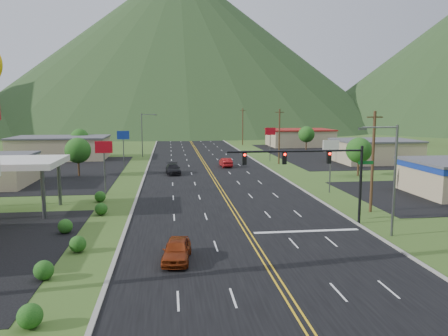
{
  "coord_description": "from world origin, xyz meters",
  "views": [
    {
      "loc": [
        -6.3,
        -22.4,
        10.41
      ],
      "look_at": [
        -1.1,
        19.2,
        4.5
      ],
      "focal_mm": 35.0,
      "sensor_mm": 36.0,
      "label": 1
    }
  ],
  "objects": [
    {
      "name": "tree_east_b",
      "position": [
        26.0,
        78.0,
        3.89
      ],
      "size": [
        3.84,
        3.84,
        5.82
      ],
      "color": "#382314",
      "rests_on": "ground"
    },
    {
      "name": "car_dark_mid",
      "position": [
        -5.85,
        45.08,
        0.77
      ],
      "size": [
        2.45,
        5.4,
        1.54
      ],
      "primitive_type": "imported",
      "rotation": [
        0.0,
        0.0,
        0.06
      ],
      "color": "black",
      "rests_on": "ground"
    },
    {
      "name": "utility_pole_b",
      "position": [
        13.5,
        55.0,
        5.13
      ],
      "size": [
        1.6,
        0.28,
        10.0
      ],
      "color": "#382314",
      "rests_on": "ground"
    },
    {
      "name": "streetlight_east",
      "position": [
        11.18,
        10.0,
        5.18
      ],
      "size": [
        3.28,
        0.25,
        9.0
      ],
      "color": "#59595E",
      "rests_on": "ground"
    },
    {
      "name": "ground",
      "position": [
        0.0,
        0.0,
        0.0
      ],
      "size": [
        500.0,
        500.0,
        0.0
      ],
      "primitive_type": "plane",
      "color": "#304318",
      "rests_on": "ground"
    },
    {
      "name": "tree_west_a",
      "position": [
        -20.0,
        45.0,
        3.89
      ],
      "size": [
        3.84,
        3.84,
        5.82
      ],
      "color": "#382314",
      "rests_on": "ground"
    },
    {
      "name": "utility_pole_d",
      "position": [
        13.5,
        135.0,
        5.13
      ],
      "size": [
        1.6,
        0.28,
        10.0
      ],
      "color": "#382314",
      "rests_on": "ground"
    },
    {
      "name": "car_red_near",
      "position": [
        -5.95,
        6.21,
        0.76
      ],
      "size": [
        2.28,
        4.63,
        1.52
      ],
      "primitive_type": "imported",
      "rotation": [
        0.0,
        0.0,
        -0.11
      ],
      "color": "maroon",
      "rests_on": "ground"
    },
    {
      "name": "pole_sign_east_a",
      "position": [
        13.0,
        28.0,
        5.05
      ],
      "size": [
        2.0,
        0.18,
        6.4
      ],
      "color": "#59595E",
      "rests_on": "ground"
    },
    {
      "name": "tree_east_a",
      "position": [
        22.0,
        40.0,
        3.89
      ],
      "size": [
        3.84,
        3.84,
        5.82
      ],
      "color": "#382314",
      "rests_on": "ground"
    },
    {
      "name": "tree_west_b",
      "position": [
        -25.0,
        72.0,
        3.89
      ],
      "size": [
        3.84,
        3.84,
        5.82
      ],
      "color": "#382314",
      "rests_on": "ground"
    },
    {
      "name": "car_red_far",
      "position": [
        3.33,
        52.17,
        0.77
      ],
      "size": [
        1.89,
        4.76,
        1.54
      ],
      "primitive_type": "imported",
      "rotation": [
        0.0,
        0.0,
        3.2
      ],
      "color": "maroon",
      "rests_on": "ground"
    },
    {
      "name": "curb_west",
      "position": [
        -10.15,
        0.0,
        0.0
      ],
      "size": [
        0.3,
        460.0,
        0.14
      ],
      "primitive_type": "cube",
      "color": "gray",
      "rests_on": "ground"
    },
    {
      "name": "mountain_n",
      "position": [
        0.0,
        220.0,
        42.5
      ],
      "size": [
        220.0,
        220.0,
        85.0
      ],
      "primitive_type": "cone",
      "color": "#193317",
      "rests_on": "ground"
    },
    {
      "name": "building_east_mid",
      "position": [
        32.0,
        55.0,
        2.16
      ],
      "size": [
        14.4,
        11.4,
        4.3
      ],
      "color": "tan",
      "rests_on": "ground"
    },
    {
      "name": "gas_canopy",
      "position": [
        -22.0,
        22.0,
        4.87
      ],
      "size": [
        10.0,
        8.0,
        5.3
      ],
      "color": "white",
      "rests_on": "ground"
    },
    {
      "name": "building_west_far",
      "position": [
        -28.0,
        68.0,
        2.26
      ],
      "size": [
        18.4,
        11.4,
        4.5
      ],
      "color": "tan",
      "rests_on": "ground"
    },
    {
      "name": "utility_pole_c",
      "position": [
        13.5,
        95.0,
        5.13
      ],
      "size": [
        1.6,
        0.28,
        10.0
      ],
      "color": "#382314",
      "rests_on": "ground"
    },
    {
      "name": "streetlight_west",
      "position": [
        -11.68,
        70.0,
        5.18
      ],
      "size": [
        3.28,
        0.25,
        9.0
      ],
      "color": "#59595E",
      "rests_on": "ground"
    },
    {
      "name": "traffic_signal",
      "position": [
        6.48,
        14.0,
        5.33
      ],
      "size": [
        13.1,
        0.43,
        7.0
      ],
      "color": "black",
      "rests_on": "ground"
    },
    {
      "name": "pole_sign_west_a",
      "position": [
        -14.0,
        30.0,
        5.05
      ],
      "size": [
        2.0,
        0.18,
        6.4
      ],
      "color": "#59595E",
      "rests_on": "ground"
    },
    {
      "name": "utility_pole_a",
      "position": [
        13.5,
        18.0,
        5.13
      ],
      "size": [
        1.6,
        0.28,
        10.0
      ],
      "color": "#382314",
      "rests_on": "ground"
    },
    {
      "name": "building_east_far",
      "position": [
        28.0,
        90.0,
        2.26
      ],
      "size": [
        16.4,
        12.4,
        4.5
      ],
      "color": "tan",
      "rests_on": "ground"
    },
    {
      "name": "road",
      "position": [
        0.0,
        0.0,
        0.0
      ],
      "size": [
        20.0,
        460.0,
        0.04
      ],
      "primitive_type": "cube",
      "color": "black",
      "rests_on": "ground"
    },
    {
      "name": "pole_sign_west_b",
      "position": [
        -14.0,
        52.0,
        5.05
      ],
      "size": [
        2.0,
        0.18,
        6.4
      ],
      "color": "#59595E",
      "rests_on": "ground"
    },
    {
      "name": "pole_sign_east_b",
      "position": [
        13.0,
        60.0,
        5.05
      ],
      "size": [
        2.0,
        0.18,
        6.4
      ],
      "color": "#59595E",
      "rests_on": "ground"
    }
  ]
}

